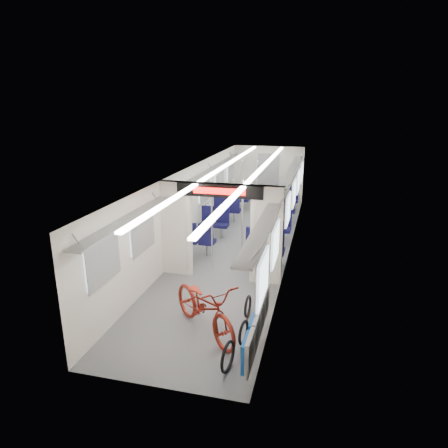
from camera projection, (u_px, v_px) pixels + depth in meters
name	position (u px, v px, depth m)	size (l,w,h in m)	color
carriage	(237.00, 200.00, 10.82)	(12.00, 12.02, 2.31)	#515456
bicycle	(205.00, 306.00, 7.19)	(0.71, 2.03, 1.07)	maroon
flip_bench	(257.00, 323.00, 6.55)	(0.12, 2.15, 0.56)	gray
bike_hoop_a	(228.00, 358.00, 6.23)	(0.52, 0.52, 0.05)	black
bike_hoop_b	(243.00, 334.00, 6.95)	(0.44, 0.44, 0.05)	black
bike_hoop_c	(248.00, 308.00, 7.82)	(0.45, 0.45, 0.05)	black
seat_bay_near_left	(207.00, 228.00, 11.62)	(0.88, 1.93, 1.06)	#0D0B33
seat_bay_near_right	(271.00, 233.00, 11.07)	(0.96, 2.33, 1.18)	#0D0B33
seat_bay_far_left	(233.00, 201.00, 14.76)	(0.91, 2.07, 1.10)	#0D0B33
seat_bay_far_right	(285.00, 202.00, 14.65)	(0.88, 1.94, 1.06)	#0D0B33
stanchion_near_left	(212.00, 226.00, 9.76)	(0.04, 0.04, 2.30)	silver
stanchion_near_right	(242.00, 227.00, 9.69)	(0.04, 0.04, 2.30)	silver
stanchion_far_left	(242.00, 196.00, 12.82)	(0.05, 0.05, 2.30)	silver
stanchion_far_right	(256.00, 197.00, 12.68)	(0.04, 0.04, 2.30)	silver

